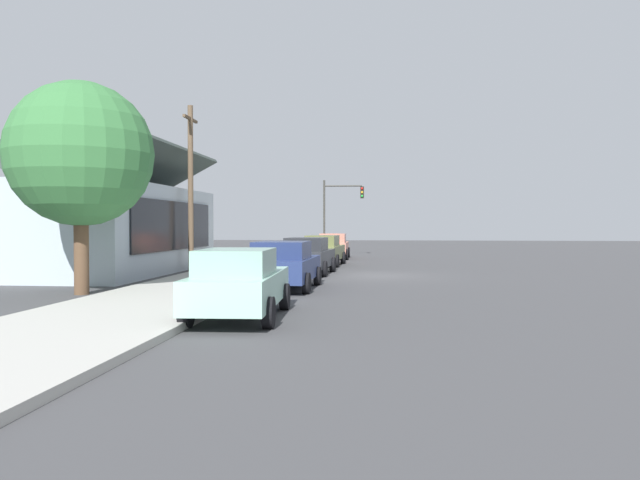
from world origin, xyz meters
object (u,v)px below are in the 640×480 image
at_px(car_seafoam, 239,283).
at_px(utility_pole_wooden, 191,185).
at_px(car_charcoal, 308,255).
at_px(fire_hydrant_red, 221,281).
at_px(shade_tree, 80,155).
at_px(traffic_light_main, 340,205).
at_px(car_coral, 333,246).
at_px(car_navy, 284,265).
at_px(car_olive, 323,250).

xyz_separation_m(car_seafoam, utility_pole_wooden, (13.37, 5.42, 3.11)).
xyz_separation_m(car_charcoal, fire_hydrant_red, (-8.81, 1.43, -0.32)).
height_order(utility_pole_wooden, fire_hydrant_red, utility_pole_wooden).
relative_size(car_seafoam, shade_tree, 0.71).
relative_size(traffic_light_main, fire_hydrant_red, 7.32).
distance_m(car_coral, utility_pole_wooden, 13.22).
distance_m(traffic_light_main, utility_pole_wooden, 16.01).
relative_size(car_navy, utility_pole_wooden, 0.60).
bearing_deg(car_coral, shade_tree, 162.75).
bearing_deg(shade_tree, fire_hydrant_red, -96.39).
bearing_deg(traffic_light_main, shade_tree, 165.66).
bearing_deg(car_charcoal, traffic_light_main, 1.84).
bearing_deg(car_olive, shade_tree, 159.39).
distance_m(car_charcoal, fire_hydrant_red, 8.93).
bearing_deg(fire_hydrant_red, utility_pole_wooden, 22.57).
xyz_separation_m(shade_tree, traffic_light_main, (24.09, -6.16, -0.77)).
distance_m(car_olive, utility_pole_wooden, 8.05).
height_order(car_navy, shade_tree, shade_tree).
bearing_deg(car_charcoal, fire_hydrant_red, 173.49).
height_order(traffic_light_main, utility_pole_wooden, utility_pole_wooden).
relative_size(traffic_light_main, utility_pole_wooden, 0.69).
distance_m(car_navy, shade_tree, 7.16).
bearing_deg(car_navy, utility_pole_wooden, 38.58).
height_order(car_navy, utility_pole_wooden, utility_pole_wooden).
height_order(car_olive, fire_hydrant_red, car_olive).
distance_m(car_seafoam, traffic_light_main, 28.46).
height_order(traffic_light_main, fire_hydrant_red, traffic_light_main).
xyz_separation_m(shade_tree, utility_pole_wooden, (9.12, -0.50, -0.33)).
relative_size(car_olive, traffic_light_main, 0.94).
relative_size(car_olive, shade_tree, 0.75).
relative_size(car_seafoam, car_olive, 0.95).
bearing_deg(shade_tree, traffic_light_main, -14.34).
xyz_separation_m(car_seafoam, car_coral, (24.98, -0.08, 0.00)).
bearing_deg(car_olive, car_navy, -178.03).
height_order(car_seafoam, car_charcoal, same).
relative_size(utility_pole_wooden, fire_hydrant_red, 10.56).
bearing_deg(shade_tree, car_navy, -70.14).
bearing_deg(car_navy, shade_tree, 110.75).
bearing_deg(car_charcoal, car_seafoam, -177.34).
bearing_deg(traffic_light_main, utility_pole_wooden, 159.29).
distance_m(car_seafoam, utility_pole_wooden, 14.75).
height_order(shade_tree, utility_pole_wooden, utility_pole_wooden).
height_order(car_navy, car_charcoal, same).
bearing_deg(car_seafoam, utility_pole_wooden, 19.54).
height_order(car_seafoam, fire_hydrant_red, car_seafoam).
relative_size(car_coral, traffic_light_main, 0.90).
bearing_deg(fire_hydrant_red, car_charcoal, -9.20).
bearing_deg(car_charcoal, car_olive, 1.57).
distance_m(car_charcoal, shade_tree, 10.77).
bearing_deg(car_coral, car_navy, 178.58).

